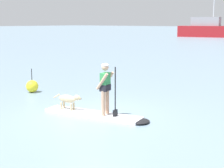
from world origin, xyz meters
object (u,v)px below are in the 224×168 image
(dog, at_px, (69,99))
(marker_buoy, at_px, (32,86))
(moored_boat_far_port, at_px, (209,29))
(paddleboard, at_px, (99,115))
(person_paddler, at_px, (106,85))

(dog, xyz_separation_m, marker_buoy, (-3.61, 1.33, -0.19))
(moored_boat_far_port, distance_m, marker_buoy, 58.34)
(dog, bearing_deg, marker_buoy, 159.79)
(paddleboard, bearing_deg, dog, -168.96)
(paddleboard, height_order, marker_buoy, marker_buoy)
(person_paddler, distance_m, marker_buoy, 5.16)
(person_paddler, relative_size, marker_buoy, 1.59)
(moored_boat_far_port, xyz_separation_m, marker_buoy, (16.33, -55.99, -1.25))
(person_paddler, bearing_deg, dog, -168.96)
(moored_boat_far_port, height_order, marker_buoy, moored_boat_far_port)
(person_paddler, distance_m, dog, 1.53)
(moored_boat_far_port, bearing_deg, marker_buoy, -73.74)
(paddleboard, relative_size, person_paddler, 2.26)
(person_paddler, height_order, moored_boat_far_port, moored_boat_far_port)
(paddleboard, relative_size, moored_boat_far_port, 0.29)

